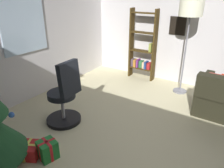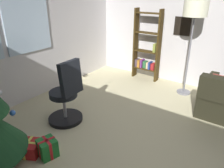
{
  "view_description": "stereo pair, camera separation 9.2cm",
  "coord_description": "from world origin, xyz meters",
  "px_view_note": "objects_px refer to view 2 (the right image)",
  "views": [
    {
      "loc": [
        -2.25,
        -0.6,
        1.98
      ],
      "look_at": [
        -0.22,
        0.74,
        0.92
      ],
      "focal_mm": 34.29,
      "sensor_mm": 36.0,
      "label": 1
    },
    {
      "loc": [
        -2.2,
        -0.68,
        1.98
      ],
      "look_at": [
        -0.22,
        0.74,
        0.92
      ],
      "focal_mm": 34.29,
      "sensor_mm": 36.0,
      "label": 2
    }
  ],
  "objects_px": {
    "floor_lamp": "(195,14)",
    "gift_box_red": "(28,148)",
    "bookshelf": "(147,49)",
    "office_chair": "(66,99)",
    "gift_box_green": "(48,148)"
  },
  "relations": [
    {
      "from": "gift_box_green",
      "to": "office_chair",
      "type": "xyz_separation_m",
      "value": [
        0.72,
        0.39,
        0.29
      ]
    },
    {
      "from": "gift_box_green",
      "to": "office_chair",
      "type": "bearing_deg",
      "value": 28.01
    },
    {
      "from": "gift_box_red",
      "to": "gift_box_green",
      "type": "height_order",
      "value": "gift_box_green"
    },
    {
      "from": "office_chair",
      "to": "bookshelf",
      "type": "relative_size",
      "value": 0.65
    },
    {
      "from": "floor_lamp",
      "to": "gift_box_green",
      "type": "bearing_deg",
      "value": 164.36
    },
    {
      "from": "office_chair",
      "to": "floor_lamp",
      "type": "xyz_separation_m",
      "value": [
        2.17,
        -1.2,
        1.18
      ]
    },
    {
      "from": "office_chair",
      "to": "bookshelf",
      "type": "height_order",
      "value": "bookshelf"
    },
    {
      "from": "gift_box_red",
      "to": "gift_box_green",
      "type": "xyz_separation_m",
      "value": [
        0.12,
        -0.24,
        0.04
      ]
    },
    {
      "from": "gift_box_red",
      "to": "bookshelf",
      "type": "distance_m",
      "value": 3.35
    },
    {
      "from": "office_chair",
      "to": "gift_box_red",
      "type": "bearing_deg",
      "value": -170.48
    },
    {
      "from": "floor_lamp",
      "to": "office_chair",
      "type": "bearing_deg",
      "value": 151.15
    },
    {
      "from": "office_chair",
      "to": "bookshelf",
      "type": "distance_m",
      "value": 2.47
    },
    {
      "from": "floor_lamp",
      "to": "gift_box_red",
      "type": "bearing_deg",
      "value": 160.72
    },
    {
      "from": "gift_box_red",
      "to": "office_chair",
      "type": "height_order",
      "value": "office_chair"
    },
    {
      "from": "office_chair",
      "to": "floor_lamp",
      "type": "distance_m",
      "value": 2.75
    }
  ]
}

